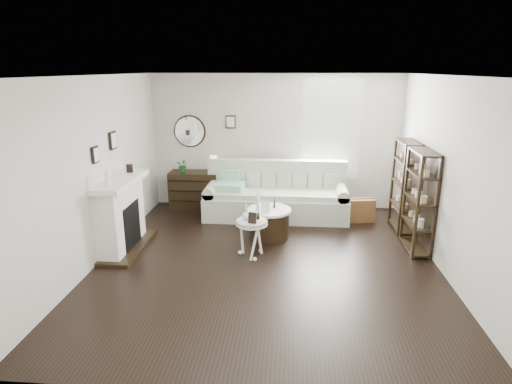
# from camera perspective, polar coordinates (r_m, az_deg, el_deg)

# --- Properties ---
(room) EXTENTS (5.50, 5.50, 5.50)m
(room) POSITION_cam_1_polar(r_m,az_deg,el_deg) (8.66, 7.46, 8.12)
(room) COLOR black
(room) RESTS_ON ground
(fireplace) EXTENTS (0.50, 1.40, 1.84)m
(fireplace) POSITION_cam_1_polar(r_m,az_deg,el_deg) (7.07, -17.48, -3.16)
(fireplace) COLOR white
(fireplace) RESTS_ON ground
(shelf_unit_far) EXTENTS (0.30, 0.80, 1.60)m
(shelf_unit_far) POSITION_cam_1_polar(r_m,az_deg,el_deg) (7.94, 19.21, 0.75)
(shelf_unit_far) COLOR black
(shelf_unit_far) RESTS_ON ground
(shelf_unit_near) EXTENTS (0.30, 0.80, 1.60)m
(shelf_unit_near) POSITION_cam_1_polar(r_m,az_deg,el_deg) (7.10, 20.94, -1.19)
(shelf_unit_near) COLOR black
(shelf_unit_near) RESTS_ON ground
(sofa) EXTENTS (2.73, 0.94, 1.06)m
(sofa) POSITION_cam_1_polar(r_m,az_deg,el_deg) (8.32, 2.67, -0.89)
(sofa) COLOR #B6BEAA
(sofa) RESTS_ON ground
(quilt) EXTENTS (0.59, 0.50, 0.14)m
(quilt) POSITION_cam_1_polar(r_m,az_deg,el_deg) (8.19, -3.59, 0.75)
(quilt) COLOR teal
(quilt) RESTS_ON sofa
(suitcase) EXTENTS (0.69, 0.32, 0.44)m
(suitcase) POSITION_cam_1_polar(r_m,az_deg,el_deg) (8.27, 13.24, -2.38)
(suitcase) COLOR brown
(suitcase) RESTS_ON ground
(dresser) EXTENTS (1.14, 0.49, 0.76)m
(dresser) POSITION_cam_1_polar(r_m,az_deg,el_deg) (8.88, -7.69, 0.28)
(dresser) COLOR black
(dresser) RESTS_ON ground
(table_lamp) EXTENTS (0.28, 0.28, 0.34)m
(table_lamp) POSITION_cam_1_polar(r_m,az_deg,el_deg) (8.68, -5.67, 3.75)
(table_lamp) COLOR beige
(table_lamp) RESTS_ON dresser
(potted_plant) EXTENTS (0.30, 0.28, 0.27)m
(potted_plant) POSITION_cam_1_polar(r_m,az_deg,el_deg) (8.77, -9.71, 3.50)
(potted_plant) COLOR #185619
(potted_plant) RESTS_ON dresser
(drum_table) EXTENTS (0.74, 0.74, 0.51)m
(drum_table) POSITION_cam_1_polar(r_m,az_deg,el_deg) (7.28, 1.76, -4.17)
(drum_table) COLOR black
(drum_table) RESTS_ON ground
(pedestal_table) EXTENTS (0.48, 0.48, 0.58)m
(pedestal_table) POSITION_cam_1_polar(r_m,az_deg,el_deg) (6.48, -0.57, -4.22)
(pedestal_table) COLOR silver
(pedestal_table) RESTS_ON ground
(eiffel_drum) EXTENTS (0.13, 0.13, 0.18)m
(eiffel_drum) POSITION_cam_1_polar(r_m,az_deg,el_deg) (7.22, 2.46, -1.49)
(eiffel_drum) COLOR black
(eiffel_drum) RESTS_ON drum_table
(bottle_drum) EXTENTS (0.07, 0.07, 0.30)m
(bottle_drum) POSITION_cam_1_polar(r_m,az_deg,el_deg) (7.08, 0.26, -1.29)
(bottle_drum) COLOR silver
(bottle_drum) RESTS_ON drum_table
(card_frame_drum) EXTENTS (0.15, 0.07, 0.19)m
(card_frame_drum) POSITION_cam_1_polar(r_m,az_deg,el_deg) (7.00, 1.29, -1.99)
(card_frame_drum) COLOR white
(card_frame_drum) RESTS_ON drum_table
(eiffel_ped) EXTENTS (0.12, 0.12, 0.20)m
(eiffel_ped) POSITION_cam_1_polar(r_m,az_deg,el_deg) (6.45, 0.29, -2.90)
(eiffel_ped) COLOR black
(eiffel_ped) RESTS_ON pedestal_table
(flask_ped) EXTENTS (0.13, 0.13, 0.24)m
(flask_ped) POSITION_cam_1_polar(r_m,az_deg,el_deg) (6.45, -1.31, -2.74)
(flask_ped) COLOR silver
(flask_ped) RESTS_ON pedestal_table
(card_frame_ped) EXTENTS (0.13, 0.08, 0.17)m
(card_frame_ped) POSITION_cam_1_polar(r_m,az_deg,el_deg) (6.31, -0.49, -3.48)
(card_frame_ped) COLOR black
(card_frame_ped) RESTS_ON pedestal_table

